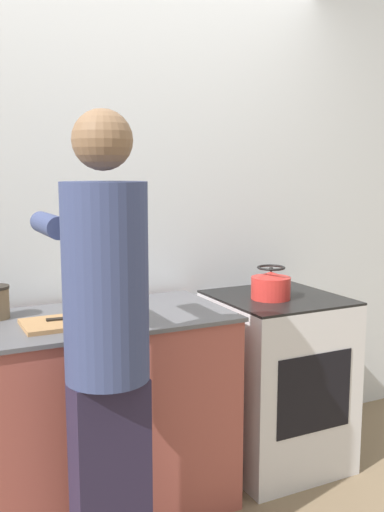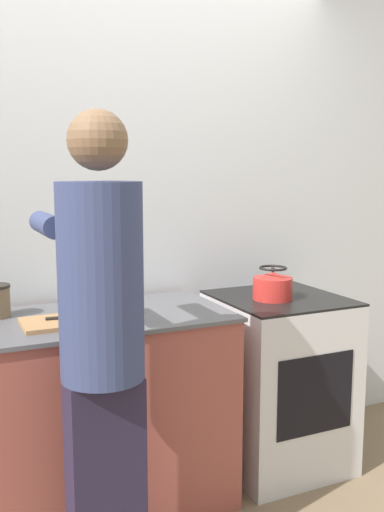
% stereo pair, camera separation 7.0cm
% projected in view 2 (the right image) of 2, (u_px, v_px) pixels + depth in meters
% --- Properties ---
extents(wall_back, '(8.00, 0.05, 2.60)m').
position_uv_depth(wall_back, '(105.00, 217.00, 2.86)').
color(wall_back, silver).
rests_on(wall_back, ground_plane).
extents(counter, '(1.54, 0.64, 0.90)m').
position_uv_depth(counter, '(57.00, 420.00, 2.49)').
color(counter, '#9E4C42').
rests_on(counter, ground_plane).
extents(oven, '(0.61, 0.63, 0.89)m').
position_uv_depth(oven, '(278.00, 380.00, 2.97)').
color(oven, silver).
rests_on(oven, ground_plane).
extents(person, '(0.33, 0.57, 1.73)m').
position_uv_depth(person, '(101.00, 339.00, 1.98)').
color(person, '#251E36').
rests_on(person, ground_plane).
extents(cutting_board, '(0.40, 0.23, 0.02)m').
position_uv_depth(cutting_board, '(71.00, 321.00, 2.37)').
color(cutting_board, '#A87A4C').
rests_on(cutting_board, counter).
extents(knife, '(0.24, 0.06, 0.01)m').
position_uv_depth(knife, '(73.00, 317.00, 2.39)').
color(knife, silver).
rests_on(knife, cutting_board).
extents(kettle, '(0.20, 0.20, 0.17)m').
position_uv_depth(kettle, '(273.00, 286.00, 2.84)').
color(kettle, red).
rests_on(kettle, oven).
extents(bowl_prep, '(0.17, 0.17, 0.07)m').
position_uv_depth(bowl_prep, '(98.00, 297.00, 2.70)').
color(bowl_prep, '#C6B789').
rests_on(bowl_prep, counter).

